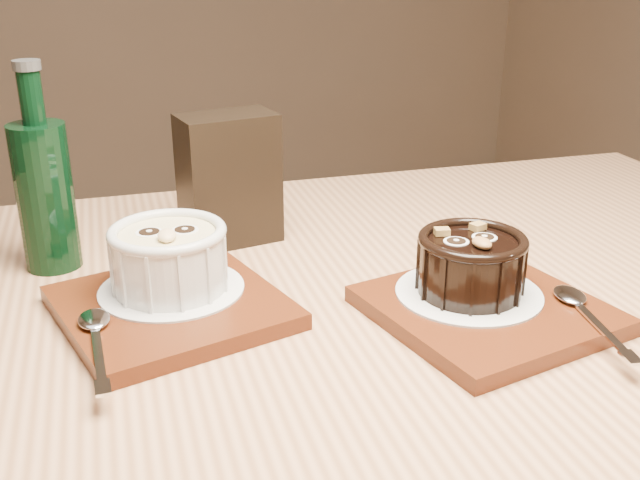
{
  "coord_description": "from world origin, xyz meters",
  "views": [
    {
      "loc": [
        -0.11,
        -0.54,
        1.06
      ],
      "look_at": [
        0.11,
        0.02,
        0.81
      ],
      "focal_mm": 42.0,
      "sensor_mm": 36.0,
      "label": 1
    }
  ],
  "objects_px": {
    "condiment_stand": "(229,179)",
    "ramekin_white": "(169,255)",
    "green_bottle": "(45,191)",
    "tray_right": "(487,310)",
    "ramekin_dark": "(471,261)",
    "table": "(319,408)",
    "tray_left": "(171,307)"
  },
  "relations": [
    {
      "from": "ramekin_dark",
      "to": "table",
      "type": "bearing_deg",
      "value": 169.34
    },
    {
      "from": "table",
      "to": "tray_right",
      "type": "relative_size",
      "value": 7.01
    },
    {
      "from": "ramekin_white",
      "to": "tray_right",
      "type": "bearing_deg",
      "value": -16.08
    },
    {
      "from": "tray_right",
      "to": "ramekin_dark",
      "type": "relative_size",
      "value": 1.89
    },
    {
      "from": "condiment_stand",
      "to": "tray_right",
      "type": "bearing_deg",
      "value": -58.25
    },
    {
      "from": "tray_right",
      "to": "green_bottle",
      "type": "bearing_deg",
      "value": 143.63
    },
    {
      "from": "ramekin_white",
      "to": "ramekin_dark",
      "type": "xyz_separation_m",
      "value": [
        0.25,
        -0.1,
        -0.0
      ]
    },
    {
      "from": "ramekin_white",
      "to": "condiment_stand",
      "type": "height_order",
      "value": "condiment_stand"
    },
    {
      "from": "green_bottle",
      "to": "tray_left",
      "type": "bearing_deg",
      "value": -58.97
    },
    {
      "from": "table",
      "to": "tray_left",
      "type": "relative_size",
      "value": 7.01
    },
    {
      "from": "ramekin_white",
      "to": "condiment_stand",
      "type": "relative_size",
      "value": 0.74
    },
    {
      "from": "table",
      "to": "tray_left",
      "type": "height_order",
      "value": "tray_left"
    },
    {
      "from": "condiment_stand",
      "to": "ramekin_white",
      "type": "bearing_deg",
      "value": -123.98
    },
    {
      "from": "ramekin_white",
      "to": "tray_right",
      "type": "height_order",
      "value": "ramekin_white"
    },
    {
      "from": "green_bottle",
      "to": "tray_right",
      "type": "bearing_deg",
      "value": -36.37
    },
    {
      "from": "condiment_stand",
      "to": "green_bottle",
      "type": "xyz_separation_m",
      "value": [
        -0.19,
        -0.0,
        0.01
      ]
    },
    {
      "from": "ramekin_white",
      "to": "condiment_stand",
      "type": "bearing_deg",
      "value": 66.27
    },
    {
      "from": "tray_left",
      "to": "ramekin_white",
      "type": "bearing_deg",
      "value": 76.07
    },
    {
      "from": "tray_right",
      "to": "ramekin_dark",
      "type": "bearing_deg",
      "value": 105.86
    },
    {
      "from": "table",
      "to": "green_bottle",
      "type": "distance_m",
      "value": 0.34
    },
    {
      "from": "ramekin_white",
      "to": "green_bottle",
      "type": "xyz_separation_m",
      "value": [
        -0.1,
        0.13,
        0.03
      ]
    },
    {
      "from": "condiment_stand",
      "to": "green_bottle",
      "type": "height_order",
      "value": "green_bottle"
    },
    {
      "from": "table",
      "to": "green_bottle",
      "type": "bearing_deg",
      "value": 135.08
    },
    {
      "from": "ramekin_white",
      "to": "tray_right",
      "type": "relative_size",
      "value": 0.58
    },
    {
      "from": "table",
      "to": "condiment_stand",
      "type": "xyz_separation_m",
      "value": [
        -0.02,
        0.21,
        0.16
      ]
    },
    {
      "from": "green_bottle",
      "to": "ramekin_dark",
      "type": "bearing_deg",
      "value": -34.51
    },
    {
      "from": "tray_right",
      "to": "condiment_stand",
      "type": "distance_m",
      "value": 0.31
    },
    {
      "from": "condiment_stand",
      "to": "table",
      "type": "bearing_deg",
      "value": -84.11
    },
    {
      "from": "green_bottle",
      "to": "condiment_stand",
      "type": "bearing_deg",
      "value": 1.28
    },
    {
      "from": "ramekin_white",
      "to": "green_bottle",
      "type": "height_order",
      "value": "green_bottle"
    },
    {
      "from": "ramekin_white",
      "to": "ramekin_dark",
      "type": "distance_m",
      "value": 0.27
    },
    {
      "from": "table",
      "to": "ramekin_white",
      "type": "relative_size",
      "value": 12.14
    }
  ]
}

